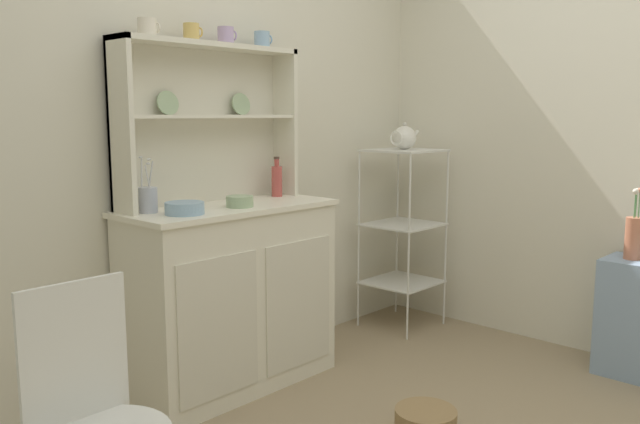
% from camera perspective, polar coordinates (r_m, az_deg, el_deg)
% --- Properties ---
extents(wall_back, '(3.84, 0.05, 2.50)m').
position_cam_1_polar(wall_back, '(3.22, -10.69, 7.62)').
color(wall_back, silver).
rests_on(wall_back, ground).
extents(hutch_cabinet, '(1.03, 0.45, 0.88)m').
position_cam_1_polar(hutch_cabinet, '(3.12, -7.81, -7.22)').
color(hutch_cabinet, silver).
rests_on(hutch_cabinet, ground).
extents(hutch_shelf_unit, '(0.96, 0.18, 0.74)m').
position_cam_1_polar(hutch_shelf_unit, '(3.13, -10.05, 8.69)').
color(hutch_shelf_unit, silver).
rests_on(hutch_shelf_unit, hutch_cabinet).
extents(bakers_rack, '(0.41, 0.39, 1.09)m').
position_cam_1_polar(bakers_rack, '(3.96, 7.32, -0.51)').
color(bakers_rack, silver).
rests_on(bakers_rack, ground).
extents(wire_chair, '(0.36, 0.36, 0.85)m').
position_cam_1_polar(wire_chair, '(1.91, -19.52, -15.91)').
color(wire_chair, white).
rests_on(wire_chair, ground).
extents(cup_cream_0, '(0.09, 0.08, 0.08)m').
position_cam_1_polar(cup_cream_0, '(2.93, -14.98, 15.45)').
color(cup_cream_0, silver).
rests_on(cup_cream_0, hutch_shelf_unit).
extents(cup_gold_1, '(0.09, 0.07, 0.08)m').
position_cam_1_polar(cup_gold_1, '(3.06, -11.25, 15.28)').
color(cup_gold_1, '#DBB760').
rests_on(cup_gold_1, hutch_shelf_unit).
extents(cup_lilac_2, '(0.09, 0.08, 0.08)m').
position_cam_1_polar(cup_lilac_2, '(3.18, -8.29, 15.13)').
color(cup_lilac_2, '#B79ECC').
rests_on(cup_lilac_2, hutch_shelf_unit).
extents(cup_sky_3, '(0.09, 0.08, 0.08)m').
position_cam_1_polar(cup_sky_3, '(3.33, -5.12, 14.88)').
color(cup_sky_3, '#8EB2D1').
rests_on(cup_sky_3, hutch_shelf_unit).
extents(bowl_mixing_large, '(0.17, 0.17, 0.05)m').
position_cam_1_polar(bowl_mixing_large, '(2.79, -11.85, 0.33)').
color(bowl_mixing_large, '#8EB2D1').
rests_on(bowl_mixing_large, hutch_cabinet).
extents(bowl_floral_medium, '(0.12, 0.12, 0.05)m').
position_cam_1_polar(bowl_floral_medium, '(2.97, -7.09, 0.93)').
color(bowl_floral_medium, '#9EB78E').
rests_on(bowl_floral_medium, hutch_cabinet).
extents(jam_bottle, '(0.06, 0.06, 0.20)m').
position_cam_1_polar(jam_bottle, '(3.33, -3.83, 2.83)').
color(jam_bottle, '#B74C47').
rests_on(jam_bottle, hutch_cabinet).
extents(utensil_jar, '(0.08, 0.08, 0.24)m').
position_cam_1_polar(utensil_jar, '(2.87, -14.92, 1.12)').
color(utensil_jar, '#B2B7C6').
rests_on(utensil_jar, hutch_cabinet).
extents(porcelain_teapot, '(0.23, 0.14, 0.16)m').
position_cam_1_polar(porcelain_teapot, '(3.91, 7.44, 6.52)').
color(porcelain_teapot, white).
rests_on(porcelain_teapot, bakers_rack).
extents(flower_vase, '(0.08, 0.08, 0.36)m').
position_cam_1_polar(flower_vase, '(3.54, 25.90, -1.93)').
color(flower_vase, '#C67556').
rests_on(flower_vase, side_shelf_blue).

